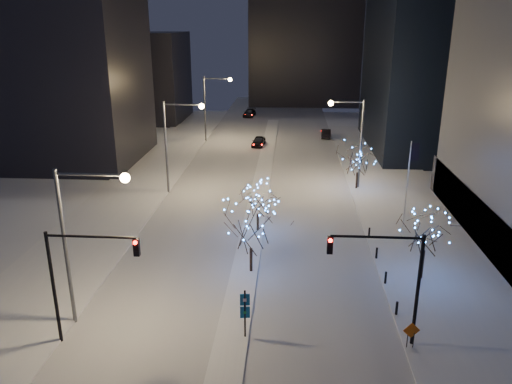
# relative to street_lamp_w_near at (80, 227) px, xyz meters

# --- Properties ---
(ground) EXTENTS (160.00, 160.00, 0.00)m
(ground) POSITION_rel_street_lamp_w_near_xyz_m (8.94, -2.00, -6.50)
(ground) COLOR white
(ground) RESTS_ON ground
(road) EXTENTS (20.00, 130.00, 0.02)m
(road) POSITION_rel_street_lamp_w_near_xyz_m (8.94, 33.00, -6.49)
(road) COLOR silver
(road) RESTS_ON ground
(median) EXTENTS (2.00, 80.00, 0.15)m
(median) POSITION_rel_street_lamp_w_near_xyz_m (8.94, 28.00, -6.42)
(median) COLOR silver
(median) RESTS_ON ground
(east_sidewalk) EXTENTS (10.00, 90.00, 0.15)m
(east_sidewalk) POSITION_rel_street_lamp_w_near_xyz_m (23.94, 18.00, -6.42)
(east_sidewalk) COLOR silver
(east_sidewalk) RESTS_ON ground
(west_sidewalk) EXTENTS (8.00, 90.00, 0.15)m
(west_sidewalk) POSITION_rel_street_lamp_w_near_xyz_m (-5.06, 18.00, -6.42)
(west_sidewalk) COLOR silver
(west_sidewalk) RESTS_ON ground
(filler_west_near) EXTENTS (22.00, 18.00, 24.00)m
(filler_west_near) POSITION_rel_street_lamp_w_near_xyz_m (-19.06, 38.00, 5.50)
(filler_west_near) COLOR black
(filler_west_near) RESTS_ON ground
(filler_west_far) EXTENTS (18.00, 16.00, 16.00)m
(filler_west_far) POSITION_rel_street_lamp_w_near_xyz_m (-17.06, 68.00, 1.50)
(filler_west_far) COLOR black
(filler_west_far) RESTS_ON ground
(horizon_block) EXTENTS (24.00, 14.00, 42.00)m
(horizon_block) POSITION_rel_street_lamp_w_near_xyz_m (14.94, 90.00, 14.50)
(horizon_block) COLOR black
(horizon_block) RESTS_ON ground
(street_lamp_w_near) EXTENTS (4.40, 0.56, 10.00)m
(street_lamp_w_near) POSITION_rel_street_lamp_w_near_xyz_m (0.00, 0.00, 0.00)
(street_lamp_w_near) COLOR #595E66
(street_lamp_w_near) RESTS_ON ground
(street_lamp_w_mid) EXTENTS (4.40, 0.56, 10.00)m
(street_lamp_w_mid) POSITION_rel_street_lamp_w_near_xyz_m (0.00, 25.00, 0.00)
(street_lamp_w_mid) COLOR #595E66
(street_lamp_w_mid) RESTS_ON ground
(street_lamp_w_far) EXTENTS (4.40, 0.56, 10.00)m
(street_lamp_w_far) POSITION_rel_street_lamp_w_near_xyz_m (0.00, 50.00, 0.00)
(street_lamp_w_far) COLOR #595E66
(street_lamp_w_far) RESTS_ON ground
(street_lamp_east) EXTENTS (3.90, 0.56, 10.00)m
(street_lamp_east) POSITION_rel_street_lamp_w_near_xyz_m (19.02, 28.00, -0.05)
(street_lamp_east) COLOR #595E66
(street_lamp_east) RESTS_ON ground
(traffic_signal_west) EXTENTS (5.26, 0.43, 7.00)m
(traffic_signal_west) POSITION_rel_street_lamp_w_near_xyz_m (0.50, -2.00, -1.74)
(traffic_signal_west) COLOR black
(traffic_signal_west) RESTS_ON ground
(traffic_signal_east) EXTENTS (5.26, 0.43, 7.00)m
(traffic_signal_east) POSITION_rel_street_lamp_w_near_xyz_m (17.88, -1.00, -1.74)
(traffic_signal_east) COLOR black
(traffic_signal_east) RESTS_ON ground
(flagpoles) EXTENTS (1.35, 2.60, 8.00)m
(flagpoles) POSITION_rel_street_lamp_w_near_xyz_m (22.30, 15.25, -1.70)
(flagpoles) COLOR silver
(flagpoles) RESTS_ON east_sidewalk
(bollards) EXTENTS (0.16, 12.16, 0.90)m
(bollards) POSITION_rel_street_lamp_w_near_xyz_m (19.14, 8.00, -5.90)
(bollards) COLOR black
(bollards) RESTS_ON east_sidewalk
(car_near) EXTENTS (2.19, 4.42, 1.45)m
(car_near) POSITION_rel_street_lamp_w_near_xyz_m (7.44, 47.30, -5.78)
(car_near) COLOR black
(car_near) RESTS_ON ground
(car_mid) EXTENTS (1.61, 4.29, 1.40)m
(car_mid) POSITION_rel_street_lamp_w_near_xyz_m (17.94, 53.99, -5.80)
(car_mid) COLOR black
(car_mid) RESTS_ON ground
(car_far) EXTENTS (2.49, 5.11, 1.43)m
(car_far) POSITION_rel_street_lamp_w_near_xyz_m (4.06, 71.85, -5.78)
(car_far) COLOR black
(car_far) RESTS_ON ground
(holiday_tree_median_near) EXTENTS (5.71, 5.71, 5.58)m
(holiday_tree_median_near) POSITION_rel_street_lamp_w_near_xyz_m (9.44, 7.23, -2.82)
(holiday_tree_median_near) COLOR black
(holiday_tree_median_near) RESTS_ON median
(holiday_tree_median_far) EXTENTS (4.27, 4.27, 4.47)m
(holiday_tree_median_far) POSITION_rel_street_lamp_w_near_xyz_m (9.44, 14.92, -3.45)
(holiday_tree_median_far) COLOR black
(holiday_tree_median_far) RESTS_ON median
(holiday_tree_plaza_near) EXTENTS (4.49, 4.49, 5.51)m
(holiday_tree_plaza_near) POSITION_rel_street_lamp_w_near_xyz_m (21.87, 7.01, -2.66)
(holiday_tree_plaza_near) COLOR black
(holiday_tree_plaza_near) RESTS_ON east_sidewalk
(holiday_tree_plaza_far) EXTENTS (4.61, 4.61, 5.19)m
(holiday_tree_plaza_far) POSITION_rel_street_lamp_w_near_xyz_m (19.69, 27.59, -3.01)
(holiday_tree_plaza_far) COLOR black
(holiday_tree_plaza_far) RESTS_ON east_sidewalk
(wayfinding_sign) EXTENTS (0.58, 0.14, 3.23)m
(wayfinding_sign) POSITION_rel_street_lamp_w_near_xyz_m (9.73, -1.00, -4.52)
(wayfinding_sign) COLOR black
(wayfinding_sign) RESTS_ON ground
(construction_sign) EXTENTS (0.99, 0.16, 1.63)m
(construction_sign) POSITION_rel_street_lamp_w_near_xyz_m (19.24, -1.41, -5.37)
(construction_sign) COLOR black
(construction_sign) RESTS_ON east_sidewalk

